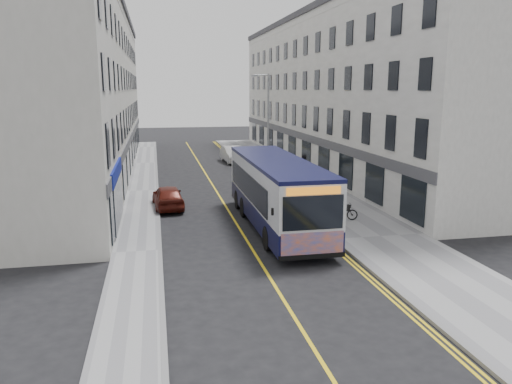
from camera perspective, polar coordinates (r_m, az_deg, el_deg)
name	(u,v)px	position (r m, az deg, el deg)	size (l,w,h in m)	color
ground	(246,239)	(23.61, -1.18, -5.36)	(140.00, 140.00, 0.00)	black
pavement_east	(301,185)	(36.37, 5.14, 0.79)	(4.50, 64.00, 0.12)	gray
pavement_west	(142,191)	(34.91, -12.85, 0.08)	(2.00, 64.00, 0.12)	gray
kerb_east	(271,186)	(35.80, 1.69, 0.67)	(0.18, 64.00, 0.13)	slate
kerb_west	(157,191)	(34.89, -11.21, 0.15)	(0.18, 64.00, 0.13)	slate
road_centre_line	(215,189)	(35.13, -4.68, 0.32)	(0.12, 64.00, 0.01)	yellow
road_dbl_yellow_inner	(265,187)	(35.71, 0.98, 0.54)	(0.10, 64.00, 0.01)	yellow
road_dbl_yellow_outer	(267,187)	(35.76, 1.30, 0.55)	(0.10, 64.00, 0.01)	yellow
terrace_east	(330,94)	(45.91, 8.45, 11.07)	(6.00, 46.00, 13.00)	white
terrace_west	(91,94)	(43.50, -18.37, 10.58)	(6.00, 46.00, 13.00)	silver
streetlamp	(267,124)	(37.21, 1.28, 7.80)	(1.32, 0.18, 8.00)	gray
city_bus	(276,190)	(25.14, 2.33, 0.18)	(2.80, 12.00, 3.49)	black
bicycle	(342,212)	(26.73, 9.76, -2.24)	(0.59, 1.68, 0.88)	black
pedestrian_near	(281,167)	(38.03, 2.92, 2.92)	(0.73, 0.48, 1.99)	#966944
pedestrian_far	(305,167)	(38.07, 5.57, 2.85)	(0.94, 0.73, 1.94)	black
car_white	(233,154)	(47.83, -2.70, 4.31)	(1.60, 4.60, 1.52)	silver
car_maroon	(168,197)	(29.79, -10.03, -0.53)	(1.65, 4.10, 1.40)	#55160E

